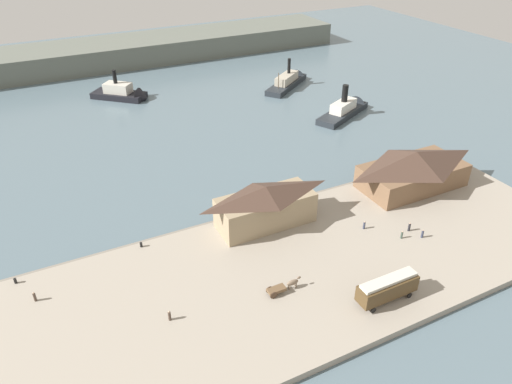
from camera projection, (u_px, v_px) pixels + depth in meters
ground_plane at (232, 209)px, 94.62m from camera, size 320.00×320.00×0.00m
quay_promenade at (288, 273)px, 77.58m from camera, size 110.00×36.00×1.20m
seawall_edge at (240, 216)px, 91.62m from camera, size 110.00×0.80×1.00m
ferry_shed_west_terminal at (266, 205)px, 86.37m from camera, size 18.16×7.57×7.96m
ferry_shed_central_terminal at (413, 169)px, 97.96m from camera, size 22.08×11.31×7.99m
street_tram at (388, 287)px, 70.47m from camera, size 9.73×2.93×4.03m
horse_cart at (283, 287)px, 72.63m from camera, size 5.72×1.47×1.87m
pedestrian_near_east_shed at (402, 235)px, 84.27m from camera, size 0.38×0.38×1.52m
pedestrian_walking_west at (422, 234)px, 84.41m from camera, size 0.41×0.41×1.65m
pedestrian_near_cart at (169, 316)px, 67.78m from camera, size 0.43×0.43×1.72m
pedestrian_near_west_shed at (364, 225)px, 86.69m from camera, size 0.40×0.40×1.61m
pedestrian_standing_center at (409, 227)px, 86.11m from camera, size 0.43×0.43×1.74m
pedestrian_by_tram at (35, 297)px, 71.03m from camera, size 0.42×0.42×1.68m
mooring_post_center_east at (141, 245)px, 82.29m from camera, size 0.44×0.44×0.90m
mooring_post_east at (15, 281)px, 74.48m from camera, size 0.44×0.44×0.90m
ferry_approaching_west at (290, 80)px, 157.48m from camera, size 22.14×18.30×10.55m
ferry_departing_north at (125, 94)px, 146.34m from camera, size 17.39×16.49×10.81m
ferry_moored_east at (347, 108)px, 136.34m from camera, size 22.36×14.65×10.75m
far_headland at (110, 53)px, 176.16m from camera, size 180.00×24.00×8.00m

